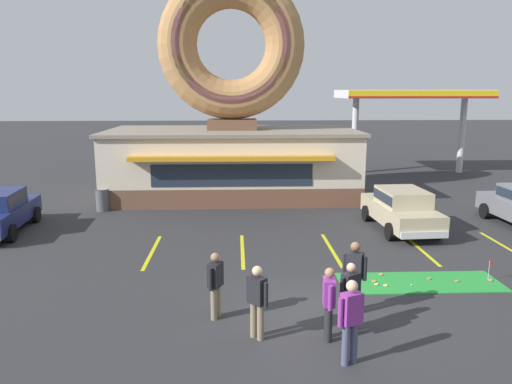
{
  "coord_description": "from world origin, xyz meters",
  "views": [
    {
      "loc": [
        -1.88,
        -10.93,
        5.24
      ],
      "look_at": [
        -1.22,
        5.0,
        2.0
      ],
      "focal_mm": 35.0,
      "sensor_mm": 36.0,
      "label": 1
    }
  ],
  "objects_px": {
    "golf_ball": "(412,285)",
    "pedestrian_clipboard_woman": "(257,299)",
    "pedestrian_blue_sweater_man": "(216,282)",
    "putting_flag_pin": "(491,266)",
    "trash_bin": "(102,200)",
    "car_champagne": "(401,208)",
    "pedestrian_leather_jacket_man": "(329,301)",
    "pedestrian_hooded_kid": "(350,293)",
    "pedestrian_crossing_woman": "(351,318)",
    "pedestrian_beanie_man": "(354,273)"
  },
  "relations": [
    {
      "from": "golf_ball",
      "to": "pedestrian_hooded_kid",
      "type": "height_order",
      "value": "pedestrian_hooded_kid"
    },
    {
      "from": "golf_ball",
      "to": "trash_bin",
      "type": "relative_size",
      "value": 0.04
    },
    {
      "from": "car_champagne",
      "to": "pedestrian_beanie_man",
      "type": "bearing_deg",
      "value": -116.03
    },
    {
      "from": "pedestrian_blue_sweater_man",
      "to": "pedestrian_leather_jacket_man",
      "type": "xyz_separation_m",
      "value": [
        2.44,
        -1.15,
        0.01
      ]
    },
    {
      "from": "golf_ball",
      "to": "pedestrian_clipboard_woman",
      "type": "bearing_deg",
      "value": -147.9
    },
    {
      "from": "putting_flag_pin",
      "to": "trash_bin",
      "type": "distance_m",
      "value": 15.8
    },
    {
      "from": "golf_ball",
      "to": "pedestrian_blue_sweater_man",
      "type": "xyz_separation_m",
      "value": [
        -5.26,
        -1.68,
        0.83
      ]
    },
    {
      "from": "putting_flag_pin",
      "to": "pedestrian_leather_jacket_man",
      "type": "bearing_deg",
      "value": -148.46
    },
    {
      "from": "golf_ball",
      "to": "pedestrian_beanie_man",
      "type": "distance_m",
      "value": 2.66
    },
    {
      "from": "trash_bin",
      "to": "golf_ball",
      "type": "bearing_deg",
      "value": -40.84
    },
    {
      "from": "car_champagne",
      "to": "pedestrian_crossing_woman",
      "type": "bearing_deg",
      "value": -113.49
    },
    {
      "from": "car_champagne",
      "to": "pedestrian_blue_sweater_man",
      "type": "distance_m",
      "value": 9.99
    },
    {
      "from": "pedestrian_crossing_woman",
      "to": "pedestrian_clipboard_woman",
      "type": "bearing_deg",
      "value": 147.99
    },
    {
      "from": "putting_flag_pin",
      "to": "pedestrian_clipboard_woman",
      "type": "xyz_separation_m",
      "value": [
        -6.67,
        -3.05,
        0.47
      ]
    },
    {
      "from": "pedestrian_blue_sweater_man",
      "to": "pedestrian_crossing_woman",
      "type": "relative_size",
      "value": 0.92
    },
    {
      "from": "pedestrian_blue_sweater_man",
      "to": "pedestrian_clipboard_woman",
      "type": "xyz_separation_m",
      "value": [
        0.92,
        -1.04,
        0.03
      ]
    },
    {
      "from": "trash_bin",
      "to": "pedestrian_clipboard_woman",
      "type": "bearing_deg",
      "value": -61.99
    },
    {
      "from": "putting_flag_pin",
      "to": "trash_bin",
      "type": "height_order",
      "value": "trash_bin"
    },
    {
      "from": "putting_flag_pin",
      "to": "car_champagne",
      "type": "height_order",
      "value": "car_champagne"
    },
    {
      "from": "pedestrian_clipboard_woman",
      "to": "trash_bin",
      "type": "distance_m",
      "value": 13.57
    },
    {
      "from": "car_champagne",
      "to": "pedestrian_hooded_kid",
      "type": "distance_m",
      "value": 8.84
    },
    {
      "from": "pedestrian_blue_sweater_man",
      "to": "trash_bin",
      "type": "bearing_deg",
      "value": 116.48
    },
    {
      "from": "pedestrian_hooded_kid",
      "to": "trash_bin",
      "type": "distance_m",
      "value": 14.36
    },
    {
      "from": "golf_ball",
      "to": "pedestrian_crossing_woman",
      "type": "bearing_deg",
      "value": -124.08
    },
    {
      "from": "pedestrian_hooded_kid",
      "to": "car_champagne",
      "type": "bearing_deg",
      "value": 64.66
    },
    {
      "from": "car_champagne",
      "to": "pedestrian_hooded_kid",
      "type": "bearing_deg",
      "value": -115.34
    },
    {
      "from": "car_champagne",
      "to": "pedestrian_leather_jacket_man",
      "type": "relative_size",
      "value": 2.88
    },
    {
      "from": "pedestrian_clipboard_woman",
      "to": "pedestrian_crossing_woman",
      "type": "bearing_deg",
      "value": -32.01
    },
    {
      "from": "putting_flag_pin",
      "to": "pedestrian_clipboard_woman",
      "type": "relative_size",
      "value": 0.34
    },
    {
      "from": "putting_flag_pin",
      "to": "pedestrian_hooded_kid",
      "type": "bearing_deg",
      "value": -149.7
    },
    {
      "from": "car_champagne",
      "to": "pedestrian_beanie_man",
      "type": "distance_m",
      "value": 7.98
    },
    {
      "from": "putting_flag_pin",
      "to": "car_champagne",
      "type": "distance_m",
      "value": 5.39
    },
    {
      "from": "pedestrian_blue_sweater_man",
      "to": "golf_ball",
      "type": "bearing_deg",
      "value": 17.76
    },
    {
      "from": "golf_ball",
      "to": "pedestrian_crossing_woman",
      "type": "relative_size",
      "value": 0.02
    },
    {
      "from": "pedestrian_leather_jacket_man",
      "to": "pedestrian_crossing_woman",
      "type": "relative_size",
      "value": 0.93
    },
    {
      "from": "pedestrian_leather_jacket_man",
      "to": "pedestrian_crossing_woman",
      "type": "height_order",
      "value": "pedestrian_crossing_woman"
    },
    {
      "from": "pedestrian_blue_sweater_man",
      "to": "trash_bin",
      "type": "relative_size",
      "value": 1.64
    },
    {
      "from": "pedestrian_blue_sweater_man",
      "to": "pedestrian_clipboard_woman",
      "type": "relative_size",
      "value": 0.97
    },
    {
      "from": "putting_flag_pin",
      "to": "pedestrian_beanie_man",
      "type": "distance_m",
      "value": 4.72
    },
    {
      "from": "putting_flag_pin",
      "to": "pedestrian_hooded_kid",
      "type": "distance_m",
      "value": 5.33
    },
    {
      "from": "pedestrian_hooded_kid",
      "to": "pedestrian_beanie_man",
      "type": "distance_m",
      "value": 0.88
    },
    {
      "from": "pedestrian_blue_sweater_man",
      "to": "pedestrian_clipboard_woman",
      "type": "distance_m",
      "value": 1.39
    },
    {
      "from": "pedestrian_hooded_kid",
      "to": "pedestrian_clipboard_woman",
      "type": "height_order",
      "value": "pedestrian_clipboard_woman"
    },
    {
      "from": "pedestrian_blue_sweater_man",
      "to": "trash_bin",
      "type": "xyz_separation_m",
      "value": [
        -5.45,
        10.94,
        -0.38
      ]
    },
    {
      "from": "golf_ball",
      "to": "pedestrian_blue_sweater_man",
      "type": "relative_size",
      "value": 0.03
    },
    {
      "from": "golf_ball",
      "to": "pedestrian_beanie_man",
      "type": "bearing_deg",
      "value": -142.25
    },
    {
      "from": "pedestrian_leather_jacket_man",
      "to": "trash_bin",
      "type": "xyz_separation_m",
      "value": [
        -7.88,
        12.09,
        -0.39
      ]
    },
    {
      "from": "putting_flag_pin",
      "to": "pedestrian_blue_sweater_man",
      "type": "height_order",
      "value": "pedestrian_blue_sweater_man"
    },
    {
      "from": "golf_ball",
      "to": "pedestrian_clipboard_woman",
      "type": "height_order",
      "value": "pedestrian_clipboard_woman"
    },
    {
      "from": "car_champagne",
      "to": "pedestrian_blue_sweater_man",
      "type": "bearing_deg",
      "value": -132.8
    }
  ]
}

